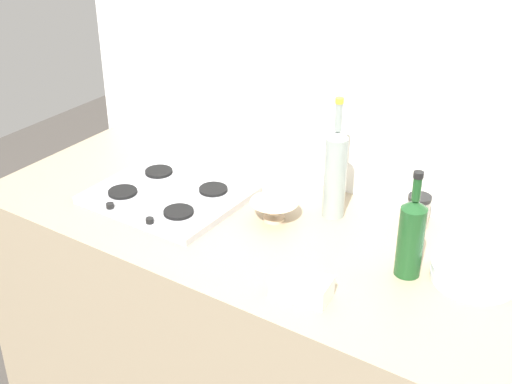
{
  "coord_description": "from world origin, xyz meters",
  "views": [
    {
      "loc": [
        1.0,
        -1.49,
        1.98
      ],
      "look_at": [
        0.0,
        0.0,
        1.02
      ],
      "focal_mm": 49.12,
      "sensor_mm": 36.0,
      "label": 1
    }
  ],
  "objects_px": {
    "wine_bottle_mid_left": "(411,236)",
    "butter_dish": "(302,287)",
    "stovetop_hob": "(168,195)",
    "mixing_bowl": "(274,210)",
    "condiment_jar_front": "(418,211)",
    "wine_bottle_leftmost": "(335,172)",
    "plate_stack": "(474,272)"
  },
  "relations": [
    {
      "from": "wine_bottle_mid_left",
      "to": "butter_dish",
      "type": "height_order",
      "value": "wine_bottle_mid_left"
    },
    {
      "from": "stovetop_hob",
      "to": "wine_bottle_mid_left",
      "type": "bearing_deg",
      "value": 2.45
    },
    {
      "from": "butter_dish",
      "to": "wine_bottle_mid_left",
      "type": "bearing_deg",
      "value": 52.91
    },
    {
      "from": "wine_bottle_leftmost",
      "to": "mixing_bowl",
      "type": "relative_size",
      "value": 2.59
    },
    {
      "from": "condiment_jar_front",
      "to": "wine_bottle_mid_left",
      "type": "bearing_deg",
      "value": -73.44
    },
    {
      "from": "stovetop_hob",
      "to": "butter_dish",
      "type": "bearing_deg",
      "value": -18.72
    },
    {
      "from": "wine_bottle_mid_left",
      "to": "stovetop_hob",
      "type": "bearing_deg",
      "value": -177.55
    },
    {
      "from": "stovetop_hob",
      "to": "wine_bottle_mid_left",
      "type": "relative_size",
      "value": 1.51
    },
    {
      "from": "stovetop_hob",
      "to": "condiment_jar_front",
      "type": "distance_m",
      "value": 0.78
    },
    {
      "from": "mixing_bowl",
      "to": "butter_dish",
      "type": "distance_m",
      "value": 0.39
    },
    {
      "from": "plate_stack",
      "to": "wine_bottle_mid_left",
      "type": "bearing_deg",
      "value": -156.11
    },
    {
      "from": "mixing_bowl",
      "to": "plate_stack",
      "type": "bearing_deg",
      "value": 2.51
    },
    {
      "from": "plate_stack",
      "to": "condiment_jar_front",
      "type": "height_order",
      "value": "condiment_jar_front"
    },
    {
      "from": "stovetop_hob",
      "to": "condiment_jar_front",
      "type": "bearing_deg",
      "value": 21.29
    },
    {
      "from": "mixing_bowl",
      "to": "butter_dish",
      "type": "xyz_separation_m",
      "value": [
        0.27,
        -0.29,
        -0.01
      ]
    },
    {
      "from": "wine_bottle_leftmost",
      "to": "plate_stack",
      "type": "bearing_deg",
      "value": -11.55
    },
    {
      "from": "stovetop_hob",
      "to": "butter_dish",
      "type": "relative_size",
      "value": 3.1
    },
    {
      "from": "plate_stack",
      "to": "mixing_bowl",
      "type": "xyz_separation_m",
      "value": [
        -0.61,
        -0.03,
        0.01
      ]
    },
    {
      "from": "plate_stack",
      "to": "butter_dish",
      "type": "bearing_deg",
      "value": -137.49
    },
    {
      "from": "condiment_jar_front",
      "to": "butter_dish",
      "type": "bearing_deg",
      "value": -102.59
    },
    {
      "from": "plate_stack",
      "to": "butter_dish",
      "type": "xyz_separation_m",
      "value": [
        -0.34,
        -0.31,
        0.0
      ]
    },
    {
      "from": "wine_bottle_leftmost",
      "to": "butter_dish",
      "type": "xyz_separation_m",
      "value": [
        0.13,
        -0.41,
        -0.12
      ]
    },
    {
      "from": "wine_bottle_mid_left",
      "to": "mixing_bowl",
      "type": "height_order",
      "value": "wine_bottle_mid_left"
    },
    {
      "from": "stovetop_hob",
      "to": "mixing_bowl",
      "type": "height_order",
      "value": "mixing_bowl"
    },
    {
      "from": "wine_bottle_mid_left",
      "to": "butter_dish",
      "type": "xyz_separation_m",
      "value": [
        -0.18,
        -0.24,
        -0.09
      ]
    },
    {
      "from": "wine_bottle_leftmost",
      "to": "butter_dish",
      "type": "height_order",
      "value": "wine_bottle_leftmost"
    },
    {
      "from": "plate_stack",
      "to": "condiment_jar_front",
      "type": "distance_m",
      "value": 0.3
    },
    {
      "from": "condiment_jar_front",
      "to": "mixing_bowl",
      "type": "bearing_deg",
      "value": -151.23
    },
    {
      "from": "plate_stack",
      "to": "mixing_bowl",
      "type": "relative_size",
      "value": 1.55
    },
    {
      "from": "mixing_bowl",
      "to": "condiment_jar_front",
      "type": "relative_size",
      "value": 1.46
    },
    {
      "from": "wine_bottle_mid_left",
      "to": "condiment_jar_front",
      "type": "relative_size",
      "value": 3.01
    },
    {
      "from": "butter_dish",
      "to": "mixing_bowl",
      "type": "bearing_deg",
      "value": 132.75
    }
  ]
}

